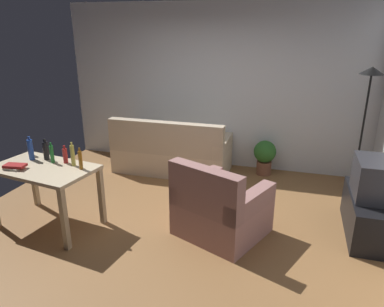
{
  "coord_description": "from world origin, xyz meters",
  "views": [
    {
      "loc": [
        1.34,
        -3.68,
        2.3
      ],
      "look_at": [
        0.1,
        0.5,
        0.75
      ],
      "focal_mm": 33.44,
      "sensor_mm": 36.0,
      "label": 1
    }
  ],
  "objects_px": {
    "couch": "(171,154)",
    "bottle_amber": "(80,160)",
    "desk": "(44,176)",
    "bottle_squat": "(73,155)",
    "book_stack": "(14,167)",
    "torchiere_lamp": "(368,97)",
    "armchair": "(219,210)",
    "bottle_blue": "(31,149)",
    "bottle_green": "(52,154)",
    "bottle_dark": "(46,150)",
    "tv": "(374,179)",
    "bottle_clear": "(30,148)",
    "tv_stand": "(367,215)",
    "potted_plant": "(265,155)",
    "bottle_red": "(65,155)"
  },
  "relations": [
    {
      "from": "bottle_dark",
      "to": "potted_plant",
      "type": "bearing_deg",
      "value": 41.03
    },
    {
      "from": "tv_stand",
      "to": "bottle_blue",
      "type": "relative_size",
      "value": 3.73
    },
    {
      "from": "tv",
      "to": "bottle_dark",
      "type": "distance_m",
      "value": 3.86
    },
    {
      "from": "couch",
      "to": "bottle_blue",
      "type": "relative_size",
      "value": 6.37
    },
    {
      "from": "torchiere_lamp",
      "to": "book_stack",
      "type": "relative_size",
      "value": 7.05
    },
    {
      "from": "armchair",
      "to": "bottle_dark",
      "type": "distance_m",
      "value": 2.22
    },
    {
      "from": "tv_stand",
      "to": "bottle_squat",
      "type": "xyz_separation_m",
      "value": [
        -3.36,
        -0.74,
        0.65
      ]
    },
    {
      "from": "bottle_green",
      "to": "armchair",
      "type": "bearing_deg",
      "value": 6.22
    },
    {
      "from": "bottle_clear",
      "to": "bottle_dark",
      "type": "relative_size",
      "value": 0.81
    },
    {
      "from": "bottle_blue",
      "to": "bottle_amber",
      "type": "bearing_deg",
      "value": -7.42
    },
    {
      "from": "armchair",
      "to": "bottle_green",
      "type": "relative_size",
      "value": 4.59
    },
    {
      "from": "desk",
      "to": "bottle_squat",
      "type": "bearing_deg",
      "value": 32.03
    },
    {
      "from": "torchiere_lamp",
      "to": "bottle_dark",
      "type": "distance_m",
      "value": 4.23
    },
    {
      "from": "couch",
      "to": "tv_stand",
      "type": "xyz_separation_m",
      "value": [
        2.83,
        -1.18,
        -0.07
      ]
    },
    {
      "from": "torchiere_lamp",
      "to": "book_stack",
      "type": "distance_m",
      "value": 4.55
    },
    {
      "from": "bottle_blue",
      "to": "bottle_red",
      "type": "xyz_separation_m",
      "value": [
        0.47,
        0.02,
        -0.04
      ]
    },
    {
      "from": "armchair",
      "to": "bottle_green",
      "type": "height_order",
      "value": "bottle_green"
    },
    {
      "from": "book_stack",
      "to": "armchair",
      "type": "bearing_deg",
      "value": 12.56
    },
    {
      "from": "bottle_blue",
      "to": "bottle_amber",
      "type": "distance_m",
      "value": 0.76
    },
    {
      "from": "bottle_blue",
      "to": "bottle_squat",
      "type": "height_order",
      "value": "bottle_blue"
    },
    {
      "from": "desk",
      "to": "bottle_amber",
      "type": "bearing_deg",
      "value": 16.97
    },
    {
      "from": "torchiere_lamp",
      "to": "bottle_dark",
      "type": "height_order",
      "value": "torchiere_lamp"
    },
    {
      "from": "torchiere_lamp",
      "to": "armchair",
      "type": "distance_m",
      "value": 2.58
    },
    {
      "from": "armchair",
      "to": "desk",
      "type": "bearing_deg",
      "value": 33.33
    },
    {
      "from": "desk",
      "to": "bottle_green",
      "type": "distance_m",
      "value": 0.27
    },
    {
      "from": "tv",
      "to": "bottle_blue",
      "type": "xyz_separation_m",
      "value": [
        -3.97,
        -0.71,
        0.19
      ]
    },
    {
      "from": "couch",
      "to": "bottle_amber",
      "type": "relative_size",
      "value": 7.39
    },
    {
      "from": "bottle_dark",
      "to": "bottle_squat",
      "type": "height_order",
      "value": "bottle_squat"
    },
    {
      "from": "bottle_amber",
      "to": "armchair",
      "type": "bearing_deg",
      "value": 10.85
    },
    {
      "from": "armchair",
      "to": "bottle_blue",
      "type": "height_order",
      "value": "bottle_blue"
    },
    {
      "from": "couch",
      "to": "armchair",
      "type": "distance_m",
      "value": 2.06
    },
    {
      "from": "potted_plant",
      "to": "bottle_squat",
      "type": "xyz_separation_m",
      "value": [
        -2.03,
        -2.23,
        0.56
      ]
    },
    {
      "from": "tv_stand",
      "to": "bottle_amber",
      "type": "distance_m",
      "value": 3.37
    },
    {
      "from": "tv",
      "to": "bottle_green",
      "type": "relative_size",
      "value": 2.38
    },
    {
      "from": "armchair",
      "to": "bottle_blue",
      "type": "bearing_deg",
      "value": 27.97
    },
    {
      "from": "couch",
      "to": "book_stack",
      "type": "relative_size",
      "value": 7.31
    },
    {
      "from": "bottle_blue",
      "to": "book_stack",
      "type": "bearing_deg",
      "value": -86.98
    },
    {
      "from": "potted_plant",
      "to": "bottle_blue",
      "type": "height_order",
      "value": "bottle_blue"
    },
    {
      "from": "bottle_squat",
      "to": "book_stack",
      "type": "distance_m",
      "value": 0.66
    },
    {
      "from": "couch",
      "to": "bottle_green",
      "type": "distance_m",
      "value": 2.15
    },
    {
      "from": "tv_stand",
      "to": "potted_plant",
      "type": "xyz_separation_m",
      "value": [
        -1.33,
        1.49,
        0.09
      ]
    },
    {
      "from": "book_stack",
      "to": "bottle_amber",
      "type": "bearing_deg",
      "value": 16.11
    },
    {
      "from": "couch",
      "to": "potted_plant",
      "type": "xyz_separation_m",
      "value": [
        1.5,
        0.31,
        0.02
      ]
    },
    {
      "from": "tv_stand",
      "to": "torchiere_lamp",
      "type": "relative_size",
      "value": 0.61
    },
    {
      "from": "armchair",
      "to": "bottle_green",
      "type": "distance_m",
      "value": 2.09
    },
    {
      "from": "couch",
      "to": "desk",
      "type": "xyz_separation_m",
      "value": [
        -0.84,
        -2.06,
        0.34
      ]
    },
    {
      "from": "desk",
      "to": "armchair",
      "type": "relative_size",
      "value": 1.11
    },
    {
      "from": "torchiere_lamp",
      "to": "bottle_amber",
      "type": "distance_m",
      "value": 3.8
    },
    {
      "from": "desk",
      "to": "bottle_clear",
      "type": "relative_size",
      "value": 6.03
    },
    {
      "from": "potted_plant",
      "to": "bottle_squat",
      "type": "bearing_deg",
      "value": -132.28
    }
  ]
}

